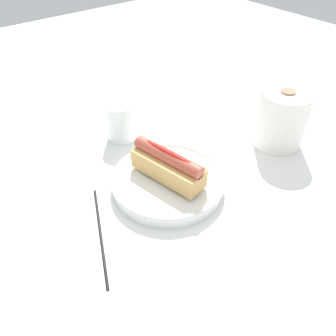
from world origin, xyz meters
TOP-DOWN VIEW (x-y plane):
  - ground_plane at (0.00, 0.00)m, footprint 2.40×2.40m
  - serving_bowl at (-0.01, 0.01)m, footprint 0.23×0.23m
  - hotdog_front at (-0.01, 0.01)m, footprint 0.16×0.08m
  - water_glass at (-0.21, 0.03)m, footprint 0.07×0.07m
  - paper_towel_roll at (0.03, 0.30)m, footprint 0.11×0.11m
  - chopstick_near at (0.01, -0.15)m, footprint 0.20×0.09m

SIDE VIEW (x-z plane):
  - ground_plane at x=0.00m, z-range 0.00..0.00m
  - chopstick_near at x=0.01m, z-range 0.00..0.01m
  - serving_bowl at x=-0.01m, z-range 0.00..0.03m
  - water_glass at x=-0.21m, z-range 0.00..0.09m
  - hotdog_front at x=-0.01m, z-range 0.03..0.09m
  - paper_towel_roll at x=0.03m, z-range 0.00..0.13m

